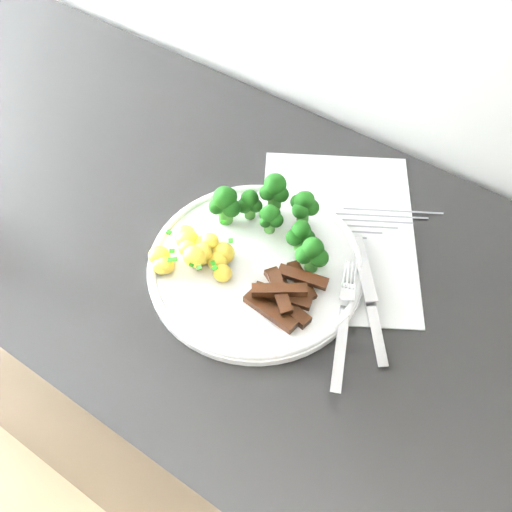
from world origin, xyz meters
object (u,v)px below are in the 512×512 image
Objects in this scene: broccoli at (276,214)px; knife at (372,314)px; recipe_paper at (337,232)px; plate at (256,265)px; beef_strips at (284,294)px; potatoes at (194,252)px; counter at (269,406)px; fork at (343,328)px.

knife is (0.18, -0.04, -0.04)m from broccoli.
recipe_paper is at bearing 137.81° from knife.
plate is 3.02× the size of beef_strips.
broccoli is at bearing 129.26° from beef_strips.
potatoes is at bearing -174.14° from beef_strips.
potatoes is 0.14m from beef_strips.
potatoes is (-0.14, -0.16, 0.03)m from recipe_paper.
counter is 0.49m from knife.
broccoli is 0.12m from potatoes.
plate is at bearing -80.25° from broccoli.
plate is 1.79× the size of knife.
broccoli is at bearing -141.11° from recipe_paper.
fork is at bearing 0.93° from beef_strips.
beef_strips is at bearing 5.86° from potatoes.
plate reaches higher than recipe_paper.
fork is 0.05m from knife.
potatoes is 0.23m from fork.
potatoes reaches higher than counter.
counter is at bearing 135.54° from beef_strips.
fork is (0.09, 0.00, -0.00)m from beef_strips.
plate is 0.09m from potatoes.
fork is (0.13, -0.04, 0.48)m from counter.
recipe_paper is 0.15m from beef_strips.
counter is at bearing -176.17° from knife.
broccoli reaches higher than recipe_paper.
knife is (0.11, -0.10, 0.01)m from recipe_paper.
knife is at bearing 3.83° from counter.
counter is 0.50m from fork.
counter is 20.96× the size of potatoes.
beef_strips is (0.00, -0.15, 0.02)m from recipe_paper.
plate is at bearing 28.02° from potatoes.
beef_strips is at bearing -156.17° from knife.
counter is 24.73× the size of beef_strips.
broccoli is (-0.04, 0.05, 0.51)m from counter.
beef_strips is 0.12m from knife.
beef_strips is 0.59× the size of knife.
potatoes is at bearing -176.06° from fork.
fork is at bearing -28.63° from broccoli.
potatoes is 0.63× the size of fork.
counter is 0.52m from broccoli.
knife is at bearing 23.83° from beef_strips.
fork is 1.11× the size of knife.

